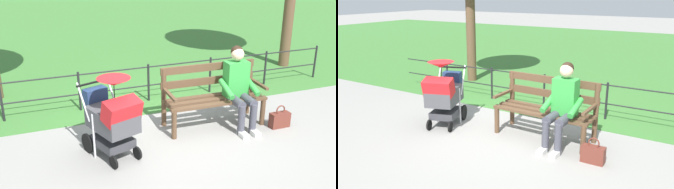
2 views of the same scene
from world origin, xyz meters
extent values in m
plane|color=gray|center=(0.00, 0.00, 0.00)|extent=(60.00, 60.00, 0.00)
cube|color=#3D7533|center=(0.00, -8.80, 0.00)|extent=(40.00, 16.00, 0.01)
cube|color=brown|center=(-0.64, -0.18, 0.45)|extent=(1.60, 0.15, 0.04)
cube|color=brown|center=(-0.63, 0.00, 0.45)|extent=(1.60, 0.15, 0.04)
cube|color=brown|center=(-0.63, 0.18, 0.45)|extent=(1.60, 0.15, 0.04)
cube|color=brown|center=(-0.64, -0.28, 0.67)|extent=(1.60, 0.09, 0.12)
cube|color=brown|center=(-0.64, -0.28, 0.90)|extent=(1.60, 0.09, 0.12)
cylinder|color=brown|center=(-1.38, 0.23, 0.23)|extent=(0.08, 0.08, 0.45)
cylinder|color=brown|center=(-1.39, -0.25, 0.47)|extent=(0.08, 0.08, 0.95)
cube|color=brown|center=(-1.38, 0.03, 0.63)|extent=(0.07, 0.56, 0.04)
cylinder|color=brown|center=(0.12, 0.17, 0.23)|extent=(0.08, 0.08, 0.45)
cylinder|color=brown|center=(0.11, -0.31, 0.47)|extent=(0.08, 0.08, 0.95)
cube|color=brown|center=(0.12, -0.03, 0.63)|extent=(0.07, 0.56, 0.04)
cylinder|color=#42424C|center=(-1.08, 0.22, 0.47)|extent=(0.15, 0.40, 0.14)
cylinder|color=#42424C|center=(-0.88, 0.22, 0.47)|extent=(0.15, 0.40, 0.14)
cylinder|color=#42424C|center=(-1.07, 0.42, 0.24)|extent=(0.11, 0.11, 0.47)
cylinder|color=#42424C|center=(-0.87, 0.42, 0.24)|extent=(0.11, 0.11, 0.47)
cube|color=silver|center=(-1.07, 0.50, 0.04)|extent=(0.11, 0.22, 0.07)
cube|color=silver|center=(-0.87, 0.50, 0.04)|extent=(0.11, 0.22, 0.07)
cube|color=green|center=(-0.99, 0.00, 0.75)|extent=(0.37, 0.23, 0.56)
cylinder|color=green|center=(-1.20, 0.13, 0.65)|extent=(0.10, 0.43, 0.23)
cylinder|color=green|center=(-0.76, 0.11, 0.65)|extent=(0.10, 0.43, 0.23)
sphere|color=beige|center=(-0.99, 0.00, 1.15)|extent=(0.20, 0.20, 0.20)
sphere|color=black|center=(-0.99, -0.03, 1.18)|extent=(0.19, 0.19, 0.19)
cylinder|color=black|center=(0.97, -0.03, 0.14)|extent=(0.12, 0.27, 0.28)
cylinder|color=black|center=(1.40, 0.12, 0.14)|extent=(0.12, 0.27, 0.28)
cylinder|color=black|center=(0.81, 0.55, 0.09)|extent=(0.09, 0.18, 0.18)
cylinder|color=black|center=(1.17, 0.68, 0.09)|extent=(0.09, 0.18, 0.18)
cube|color=#38383D|center=(1.09, 0.33, 0.22)|extent=(0.57, 0.63, 0.12)
cylinder|color=silver|center=(0.90, 0.16, 0.33)|extent=(0.03, 0.03, 0.65)
cylinder|color=silver|center=(1.34, 0.31, 0.33)|extent=(0.03, 0.03, 0.65)
cube|color=#47474C|center=(1.08, 0.35, 0.55)|extent=(0.66, 0.79, 0.28)
cube|color=red|center=(1.00, 0.58, 0.75)|extent=(0.55, 0.44, 0.33)
cylinder|color=black|center=(1.22, -0.06, 0.95)|extent=(0.50, 0.20, 0.03)
cylinder|color=silver|center=(0.97, -0.05, 0.75)|extent=(0.12, 0.29, 0.49)
cylinder|color=silver|center=(1.41, 0.11, 0.75)|extent=(0.12, 0.29, 0.49)
cone|color=red|center=(1.05, 0.43, 1.10)|extent=(0.56, 0.56, 0.10)
cylinder|color=black|center=(1.05, 0.43, 0.92)|extent=(0.01, 0.01, 0.30)
cube|color=navy|center=(1.22, -0.05, 0.73)|extent=(0.35, 0.26, 0.28)
cube|color=brown|center=(-1.58, 0.40, 0.12)|extent=(0.32, 0.14, 0.24)
torus|color=brown|center=(-1.58, 0.40, 0.29)|extent=(0.16, 0.02, 0.16)
cylinder|color=black|center=(-1.25, -1.39, 0.35)|extent=(0.04, 0.04, 0.70)
cylinder|color=black|center=(0.00, -1.39, 0.35)|extent=(0.04, 0.04, 0.70)
cylinder|color=black|center=(1.25, -1.39, 0.35)|extent=(0.04, 0.04, 0.70)
cylinder|color=black|center=(2.50, -1.39, 0.35)|extent=(0.04, 0.04, 0.70)
cylinder|color=black|center=(0.00, -1.39, 0.65)|extent=(7.49, 0.02, 0.02)
cylinder|color=black|center=(0.00, -1.39, 0.30)|extent=(7.49, 0.02, 0.02)
cylinder|color=brown|center=(2.63, -2.53, 1.33)|extent=(0.24, 0.24, 2.65)
camera|label=1|loc=(2.11, 5.09, 2.77)|focal=42.45mm
camera|label=2|loc=(-2.81, 4.76, 2.26)|focal=37.43mm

